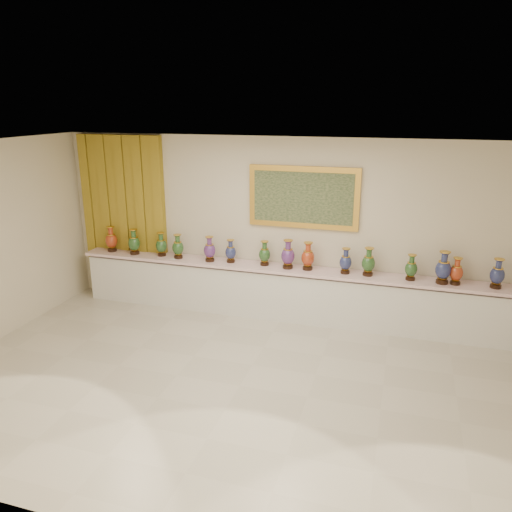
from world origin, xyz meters
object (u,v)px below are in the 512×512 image
(counter, at_px, (283,293))
(vase_2, at_px, (161,245))
(vase_0, at_px, (111,240))
(vase_1, at_px, (134,243))

(counter, height_order, vase_2, vase_2)
(counter, relative_size, vase_0, 15.75)
(vase_0, bearing_deg, counter, 0.22)
(vase_0, bearing_deg, vase_2, 0.33)
(vase_1, xyz_separation_m, vase_2, (0.51, 0.05, -0.02))
(counter, distance_m, vase_1, 2.82)
(vase_1, distance_m, vase_2, 0.51)
(counter, xyz_separation_m, vase_1, (-2.74, -0.06, 0.67))
(vase_1, bearing_deg, counter, 1.18)
(counter, xyz_separation_m, vase_2, (-2.22, -0.01, 0.65))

